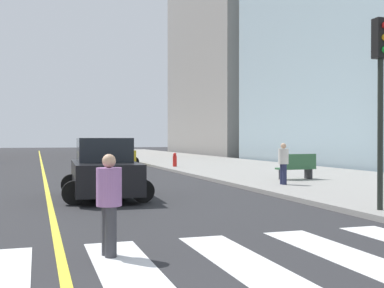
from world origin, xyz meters
TOP-DOWN VIEW (x-y plane):
  - sidewalk_kerb_east at (12.20, 20.00)m, footprint 10.00×120.00m
  - crosswalk_paint at (0.00, 4.00)m, footprint 13.50×4.00m
  - lane_divider_paint at (0.00, 40.00)m, footprint 0.16×80.00m
  - parking_garage_concrete at (27.21, 55.77)m, footprint 18.00×24.00m
  - car_yellow_third at (5.19, 32.48)m, footprint 2.66×4.22m
  - car_black_fourth at (1.73, 13.00)m, footprint 2.85×4.46m
  - traffic_light_near_corner at (7.86, 7.20)m, footprint 0.36×0.41m
  - park_bench at (10.56, 16.15)m, footprint 1.84×0.72m
  - pedestrian_crossing at (0.76, 4.94)m, footprint 0.42×0.42m
  - pedestrian_waiting_east at (8.82, 14.12)m, footprint 0.40×0.40m
  - fire_hydrant at (8.12, 27.43)m, footprint 0.26×0.26m

SIDE VIEW (x-z plane):
  - lane_divider_paint at x=0.00m, z-range 0.00..0.01m
  - crosswalk_paint at x=0.00m, z-range 0.00..0.01m
  - sidewalk_kerb_east at x=12.20m, z-range 0.00..0.15m
  - fire_hydrant at x=8.12m, z-range 0.13..1.02m
  - park_bench at x=10.56m, z-range 0.13..1.25m
  - car_yellow_third at x=5.19m, z-range -0.06..1.81m
  - car_black_fourth at x=1.73m, z-range -0.06..1.90m
  - pedestrian_crossing at x=0.76m, z-range 0.09..1.77m
  - pedestrian_waiting_east at x=8.82m, z-range 0.23..1.85m
  - traffic_light_near_corner at x=7.86m, z-range 1.12..5.92m
  - parking_garage_concrete at x=27.21m, z-range 0.00..25.84m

